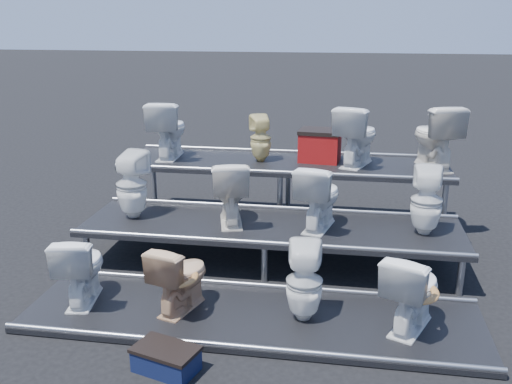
% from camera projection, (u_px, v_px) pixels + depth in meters
% --- Properties ---
extents(ground, '(80.00, 80.00, 0.00)m').
position_uv_depth(ground, '(271.00, 262.00, 6.50)').
color(ground, black).
rests_on(ground, ground).
extents(tier_front, '(4.20, 1.20, 0.06)m').
position_uv_depth(tier_front, '(251.00, 317.00, 5.26)').
color(tier_front, black).
rests_on(tier_front, ground).
extents(tier_mid, '(4.20, 1.20, 0.46)m').
position_uv_depth(tier_mid, '(271.00, 244.00, 6.43)').
color(tier_mid, black).
rests_on(tier_mid, ground).
extents(tier_back, '(4.20, 1.20, 0.86)m').
position_uv_depth(tier_back, '(284.00, 193.00, 7.60)').
color(tier_back, black).
rests_on(tier_back, ground).
extents(toilet_0, '(0.49, 0.73, 0.69)m').
position_uv_depth(toilet_0, '(81.00, 267.00, 5.40)').
color(toilet_0, white).
rests_on(toilet_0, tier_front).
extents(toilet_1, '(0.54, 0.72, 0.66)m').
position_uv_depth(toilet_1, '(180.00, 276.00, 5.26)').
color(toilet_1, tan).
rests_on(toilet_1, tier_front).
extents(toilet_2, '(0.35, 0.35, 0.73)m').
position_uv_depth(toilet_2, '(304.00, 282.00, 5.07)').
color(toilet_2, white).
rests_on(toilet_2, tier_front).
extents(toilet_3, '(0.65, 0.80, 0.72)m').
position_uv_depth(toilet_3, '(412.00, 290.00, 4.93)').
color(toilet_3, white).
rests_on(toilet_3, tier_front).
extents(toilet_4, '(0.41, 0.42, 0.77)m').
position_uv_depth(toilet_4, '(132.00, 185.00, 6.49)').
color(toilet_4, white).
rests_on(toilet_4, tier_mid).
extents(toilet_5, '(0.57, 0.79, 0.73)m').
position_uv_depth(toilet_5, '(230.00, 191.00, 6.32)').
color(toilet_5, silver).
rests_on(toilet_5, tier_mid).
extents(toilet_6, '(0.56, 0.78, 0.72)m').
position_uv_depth(toilet_6, '(319.00, 196.00, 6.17)').
color(toilet_6, white).
rests_on(toilet_6, tier_mid).
extents(toilet_7, '(0.36, 0.36, 0.74)m').
position_uv_depth(toilet_7, '(427.00, 201.00, 6.00)').
color(toilet_7, white).
rests_on(toilet_7, tier_mid).
extents(toilet_8, '(0.46, 0.77, 0.77)m').
position_uv_depth(toilet_8, '(168.00, 129.00, 7.60)').
color(toilet_8, white).
rests_on(toilet_8, tier_back).
extents(toilet_9, '(0.36, 0.36, 0.61)m').
position_uv_depth(toilet_9, '(261.00, 138.00, 7.43)').
color(toilet_9, '#DDCD86').
rests_on(toilet_9, tier_back).
extents(toilet_10, '(0.66, 0.85, 0.77)m').
position_uv_depth(toilet_10, '(357.00, 135.00, 7.21)').
color(toilet_10, white).
rests_on(toilet_10, tier_back).
extents(toilet_11, '(0.66, 0.88, 0.80)m').
position_uv_depth(toilet_11, '(435.00, 136.00, 7.06)').
color(toilet_11, silver).
rests_on(toilet_11, tier_back).
extents(red_crate, '(0.55, 0.46, 0.37)m').
position_uv_depth(red_crate, '(320.00, 147.00, 7.47)').
color(red_crate, maroon).
rests_on(red_crate, tier_back).
extents(step_stool, '(0.55, 0.42, 0.17)m').
position_uv_depth(step_stool, '(166.00, 361.00, 4.49)').
color(step_stool, '#0F1636').
rests_on(step_stool, ground).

